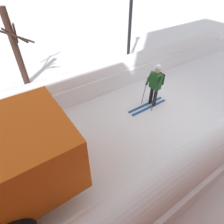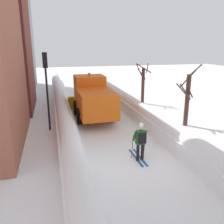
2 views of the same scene
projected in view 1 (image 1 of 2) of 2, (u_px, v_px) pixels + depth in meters
skier at (155, 84)px, 7.22m from camera, size 0.62×1.80×1.81m
bare_tree_near at (15, 47)px, 7.97m from camera, size 1.18×1.47×4.00m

